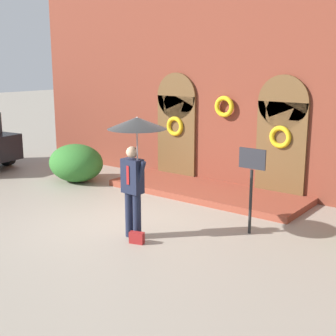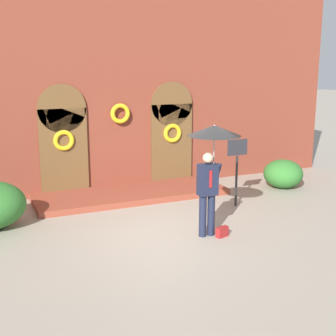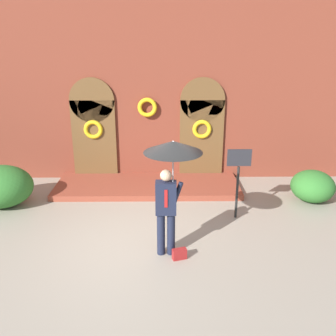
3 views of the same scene
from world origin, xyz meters
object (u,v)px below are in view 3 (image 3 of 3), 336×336
object	(u,v)px
sign_post	(238,172)
shrub_left	(0,186)
shrub_right	(313,186)
person_with_umbrella	(171,164)
handbag	(179,254)

from	to	relation	value
sign_post	shrub_left	distance (m)	5.98
sign_post	shrub_right	bearing A→B (deg)	23.33
person_with_umbrella	shrub_left	size ratio (longest dim) A/B	1.43
handbag	shrub_right	size ratio (longest dim) A/B	0.24
sign_post	shrub_right	xyz separation A→B (m)	(2.19, 0.94, -0.75)
sign_post	shrub_left	xyz separation A→B (m)	(-5.90, 0.73, -0.63)
sign_post	shrub_left	size ratio (longest dim) A/B	1.04
sign_post	shrub_left	bearing A→B (deg)	172.97
sign_post	shrub_right	world-z (taller)	sign_post
person_with_umbrella	shrub_left	world-z (taller)	person_with_umbrella
person_with_umbrella	shrub_left	distance (m)	5.08
person_with_umbrella	sign_post	size ratio (longest dim) A/B	1.37
handbag	sign_post	bearing A→B (deg)	34.31
person_with_umbrella	handbag	bearing A→B (deg)	-50.67
shrub_left	handbag	bearing A→B (deg)	-29.23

